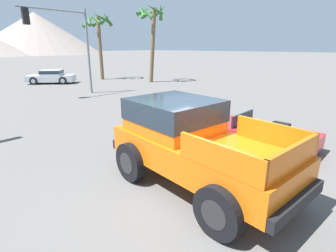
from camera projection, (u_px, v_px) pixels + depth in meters
name	position (u px, v px, depth m)	size (l,w,h in m)	color
ground_plane	(195.00, 185.00, 6.45)	(320.00, 320.00, 0.00)	#5B5956
orange_pickup_truck	(190.00, 139.00, 6.26)	(2.77, 4.91, 2.03)	orange
red_convertible_car	(254.00, 133.00, 9.03)	(1.95, 4.06, 1.04)	red
parked_car_silver	(51.00, 77.00, 23.84)	(4.15, 4.02, 1.21)	#B7BABF
traffic_light_main	(63.00, 34.00, 16.80)	(4.47, 0.38, 5.67)	slate
palm_tree_tall	(99.00, 29.00, 25.57)	(2.66, 2.92, 6.44)	brown
palm_tree_short	(152.00, 24.00, 23.50)	(2.70, 2.98, 6.87)	brown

